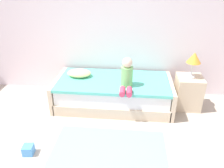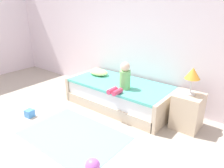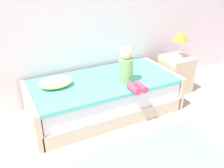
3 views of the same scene
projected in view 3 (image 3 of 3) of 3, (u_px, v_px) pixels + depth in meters
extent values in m
cube|color=white|center=(60.00, 5.00, 3.27)|extent=(7.20, 0.10, 2.90)
cube|color=beige|center=(104.00, 105.00, 3.54)|extent=(2.00, 1.00, 0.20)
cube|color=white|center=(104.00, 91.00, 3.44)|extent=(1.94, 0.94, 0.25)
cube|color=#59C6B2|center=(104.00, 82.00, 3.37)|extent=(1.98, 0.98, 0.05)
cube|color=beige|center=(31.00, 114.00, 3.06)|extent=(0.07, 1.00, 0.50)
cube|color=beige|center=(161.00, 82.00, 3.89)|extent=(0.07, 1.00, 0.50)
cube|color=beige|center=(176.00, 74.00, 4.04)|extent=(0.44, 0.44, 0.60)
cylinder|color=silver|center=(178.00, 56.00, 3.90)|extent=(0.15, 0.15, 0.03)
cylinder|color=silver|center=(179.00, 48.00, 3.84)|extent=(0.02, 0.02, 0.24)
cone|color=#F29E33|center=(181.00, 35.00, 3.75)|extent=(0.24, 0.24, 0.18)
cylinder|color=#7FC672|center=(126.00, 70.00, 3.24)|extent=(0.20, 0.20, 0.34)
sphere|color=beige|center=(126.00, 53.00, 3.13)|extent=(0.17, 0.17, 0.17)
cylinder|color=#D83F60|center=(134.00, 89.00, 3.04)|extent=(0.09, 0.22, 0.09)
cylinder|color=#D83F60|center=(141.00, 87.00, 3.08)|extent=(0.09, 0.22, 0.09)
ellipsoid|color=#F2E58C|center=(56.00, 82.00, 3.15)|extent=(0.44, 0.30, 0.13)
cube|color=#7AA8CC|center=(161.00, 168.00, 2.57)|extent=(1.60, 1.10, 0.01)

